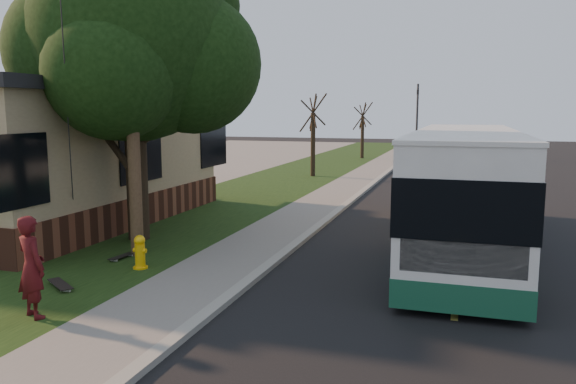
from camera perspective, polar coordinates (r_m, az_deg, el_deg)
The scene contains 18 objects.
ground at distance 11.65m, azimuth -3.70°, elevation -9.12°, with size 120.00×120.00×0.00m, color black.
road at distance 20.66m, azimuth 17.09°, elevation -1.78°, with size 8.00×80.00×0.01m, color black.
curb at distance 21.04m, azimuth 6.14°, elevation -1.13°, with size 0.25×80.00×0.12m, color gray.
sidewalk at distance 21.26m, azimuth 3.50°, elevation -1.05°, with size 2.00×80.00×0.08m, color slate.
grass_verge at distance 22.35m, azimuth -5.25°, elevation -0.63°, with size 5.00×80.00×0.07m, color black.
building_lot at distance 27.75m, azimuth -24.68°, elevation 0.35°, with size 15.00×80.00×0.04m, color slate.
fire_hydrant at distance 12.67m, azimuth -14.81°, elevation -5.92°, with size 0.32×0.32×0.74m.
utility_pole at distance 13.57m, azimuth -15.78°, elevation 12.84°, with size 2.86×3.21×9.07m.
leafy_tree at distance 15.47m, azimuth -15.19°, elevation 14.25°, with size 6.30×6.00×7.80m.
bare_tree_near at distance 29.38m, azimuth 2.56°, elevation 5.67°, with size 1.38×1.21×4.31m.
bare_tree_far at distance 41.00m, azimuth 7.57°, elevation 6.14°, with size 1.38×1.21×4.03m.
traffic_signal at distance 44.51m, azimuth 12.98°, elevation 7.66°, with size 0.18×0.22×5.50m.
transit_bus at distance 14.88m, azimuth 17.48°, elevation 0.63°, with size 2.55×11.08×3.00m.
skateboarder at distance 10.23m, azimuth -24.60°, elevation -6.93°, with size 0.63×0.41×1.72m, color #470E11.
skateboard_main at distance 13.67m, azimuth -16.54°, elevation -6.29°, with size 0.28×0.76×0.07m.
skateboard_spare at distance 11.90m, azimuth -22.13°, elevation -8.69°, with size 0.88×0.70×0.09m.
dumpster at distance 23.29m, azimuth -14.39°, elevation 1.16°, with size 1.49×1.19×1.32m.
distant_car at distance 41.96m, azimuth 17.36°, elevation 4.17°, with size 1.76×4.38×1.49m, color black.
Camera 1 is at (4.03, -10.36, 3.48)m, focal length 35.00 mm.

